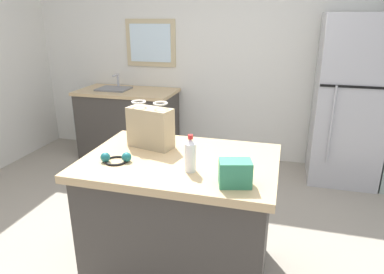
% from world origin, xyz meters
% --- Properties ---
extents(ground, '(6.53, 6.53, 0.00)m').
position_xyz_m(ground, '(0.00, 0.00, 0.00)').
color(ground, '#9E9384').
extents(back_wall, '(5.44, 0.13, 2.75)m').
position_xyz_m(back_wall, '(-0.02, 2.28, 1.37)').
color(back_wall, silver).
rests_on(back_wall, ground).
extents(kitchen_island, '(1.27, 0.90, 0.91)m').
position_xyz_m(kitchen_island, '(0.05, -0.12, 0.46)').
color(kitchen_island, '#423D38').
rests_on(kitchen_island, ground).
extents(refrigerator, '(0.72, 0.68, 1.84)m').
position_xyz_m(refrigerator, '(1.38, 1.89, 0.92)').
color(refrigerator, '#B7B7BC').
rests_on(refrigerator, ground).
extents(sink_counter, '(1.26, 0.67, 1.09)m').
position_xyz_m(sink_counter, '(-1.29, 1.89, 0.46)').
color(sink_counter, '#423D38').
rests_on(sink_counter, ground).
extents(shopping_bag, '(0.35, 0.21, 0.33)m').
position_xyz_m(shopping_bag, '(-0.21, 0.04, 1.06)').
color(shopping_bag, tan).
rests_on(shopping_bag, kitchen_island).
extents(small_box, '(0.20, 0.16, 0.15)m').
position_xyz_m(small_box, '(0.46, -0.41, 0.99)').
color(small_box, '#388E66').
rests_on(small_box, kitchen_island).
extents(bottle, '(0.07, 0.07, 0.23)m').
position_xyz_m(bottle, '(0.17, -0.29, 1.02)').
color(bottle, white).
rests_on(bottle, kitchen_island).
extents(ear_defenders, '(0.19, 0.19, 0.06)m').
position_xyz_m(ear_defenders, '(-0.33, -0.28, 0.93)').
color(ear_defenders, black).
rests_on(ear_defenders, kitchen_island).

